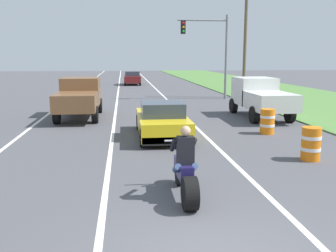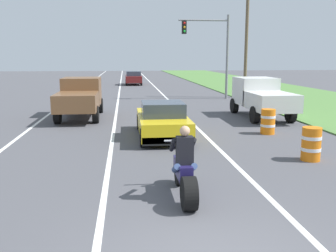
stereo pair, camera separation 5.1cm
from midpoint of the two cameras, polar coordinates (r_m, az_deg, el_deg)
name	(u,v)px [view 1 (the left image)]	position (r m, az deg, el deg)	size (l,w,h in m)	color
lane_stripe_left_solid	(61,104)	(25.49, -16.01, 3.21)	(0.14, 120.00, 0.01)	white
lane_stripe_right_solid	(170,103)	(25.36, 0.29, 3.58)	(0.14, 120.00, 0.01)	white
lane_stripe_centre_dashed	(117,103)	(25.17, -7.89, 3.43)	(0.14, 120.00, 0.01)	white
grass_verge_right	(312,100)	(28.43, 21.02, 3.69)	(10.00, 120.00, 0.06)	#517F3D
motorcycle_with_rider	(185,173)	(8.10, 2.45, -7.12)	(0.70, 2.21, 1.62)	black
sports_car_yellow	(162,121)	(14.36, -1.02, 0.79)	(1.84, 4.30, 1.37)	yellow
pickup_truck_left_lane_brown	(79,96)	(19.38, -13.44, 4.45)	(2.02, 4.80, 1.98)	brown
pickup_truck_right_shoulder_white	(260,96)	(19.55, 13.82, 4.48)	(2.02, 4.80, 1.98)	silver
traffic_light_mast_near	(212,44)	(27.63, 6.65, 12.24)	(3.66, 0.34, 6.00)	gray
utility_pole_roadside	(245,40)	(29.14, 11.62, 12.74)	(0.24, 0.24, 8.61)	brown
construction_barrel_nearest	(311,144)	(11.91, 20.82, -2.53)	(0.58, 0.58, 1.00)	orange
construction_barrel_mid	(267,121)	(15.49, 14.80, 0.69)	(0.58, 0.58, 1.00)	orange
distant_car_far_ahead	(132,78)	(42.09, -5.51, 7.32)	(1.80, 4.00, 1.50)	maroon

